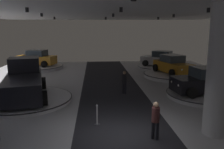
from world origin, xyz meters
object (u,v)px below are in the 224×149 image
display_platform_deep_left (37,67)px  pickup_truck_mid_left (24,82)px  visitor_walking_near (156,118)px  display_car_mid_right (206,81)px  display_car_far_right (173,65)px  visitor_walking_far (124,81)px  display_platform_mid_right (204,95)px  display_platform_far_right (172,75)px  column_right (221,71)px  display_car_deep_left (36,59)px  display_platform_mid_left (25,99)px  display_platform_deep_right (160,67)px  display_car_deep_right (161,59)px

display_platform_deep_left → pickup_truck_mid_left: size_ratio=1.04×
visitor_walking_near → display_car_mid_right: bearing=49.1°
display_car_far_right → display_car_mid_right: bearing=-89.9°
display_platform_deep_left → visitor_walking_near: visitor_walking_near is taller
visitor_walking_far → display_platform_deep_left: bearing=128.3°
display_platform_mid_right → visitor_walking_near: bearing=-130.7°
display_platform_deep_left → visitor_walking_far: (8.45, -10.70, 0.70)m
display_platform_deep_left → display_platform_far_right: display_platform_deep_left is taller
visitor_walking_far → display_car_mid_right: bearing=-13.2°
column_right → display_platform_mid_right: (2.02, 5.21, -2.59)m
display_car_deep_left → visitor_walking_far: (8.42, -10.70, -0.23)m
column_right → display_car_far_right: column_right is taller
column_right → display_car_far_right: size_ratio=1.22×
display_platform_mid_left → visitor_walking_far: visitor_walking_far is taller
display_platform_mid_right → display_platform_deep_left: display_platform_deep_left is taller
display_car_deep_left → display_platform_mid_left: display_car_deep_left is taller
display_car_far_right → display_car_deep_left: bearing=157.8°
display_car_mid_right → display_platform_deep_right: (0.25, 11.21, -0.91)m
display_platform_mid_right → display_car_deep_right: bearing=88.4°
display_car_mid_right → display_car_far_right: size_ratio=0.97×
display_platform_far_right → display_platform_mid_left: 13.17m
column_right → display_car_mid_right: (2.05, 5.22, -1.70)m
display_platform_deep_right → display_platform_far_right: (-0.26, -4.86, 0.05)m
pickup_truck_mid_left → display_platform_deep_left: bearing=99.9°
display_platform_deep_left → display_car_deep_left: bearing=-15.1°
display_platform_deep_left → display_car_far_right: bearing=-22.2°
column_right → display_platform_mid_left: size_ratio=0.95×
display_car_deep_left → pickup_truck_mid_left: (2.00, -11.64, 0.04)m
display_platform_mid_right → display_car_far_right: (0.02, 6.38, 0.96)m
display_platform_mid_left → display_car_deep_right: bearing=43.6°
display_car_deep_left → display_car_far_right: 14.66m
display_platform_mid_right → display_platform_mid_left: size_ratio=0.85×
display_platform_mid_right → display_car_deep_left: size_ratio=1.08×
display_car_deep_right → visitor_walking_near: display_car_deep_right is taller
display_car_deep_right → visitor_walking_far: size_ratio=2.82×
display_car_mid_right → display_car_deep_left: 18.07m
column_right → visitor_walking_near: 3.31m
display_car_deep_right → display_platform_far_right: (-0.28, -4.85, -0.83)m
display_platform_mid_right → column_right: bearing=-111.2°
display_platform_deep_right → display_car_deep_left: size_ratio=1.12×
pickup_truck_mid_left → visitor_walking_far: pickup_truck_mid_left is taller
column_right → display_platform_deep_left: 20.83m
display_car_far_right → visitor_walking_far: (-5.15, -5.16, -0.21)m
column_right → display_car_deep_right: (2.33, 16.40, -1.73)m
column_right → display_platform_deep_right: column_right is taller
display_car_deep_left → visitor_walking_near: bearing=-63.2°
display_platform_mid_left → pickup_truck_mid_left: 1.09m
display_platform_deep_right → visitor_walking_near: visitor_walking_near is taller
display_platform_mid_right → display_platform_far_right: display_platform_far_right is taller
display_platform_mid_right → pickup_truck_mid_left: bearing=178.7°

